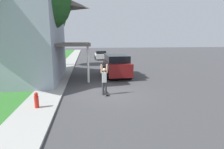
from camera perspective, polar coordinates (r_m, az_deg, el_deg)
ground_plane at (r=10.97m, az=-1.54°, el=-5.86°), size 120.00×120.00×0.00m
lawn at (r=18.01m, az=-30.34°, el=-0.47°), size 10.00×80.00×0.08m
sidewalk at (r=16.87m, az=-16.35°, el=-0.03°), size 1.80×80.00×0.10m
lawn_tree_near at (r=14.57m, az=-21.99°, el=21.25°), size 4.25×4.25×8.02m
lawn_tree_far at (r=22.96m, az=-19.22°, el=16.80°), size 3.42×3.42×7.35m
suv_parked at (r=15.57m, az=1.42°, el=3.17°), size 2.07×4.48×1.93m
car_down_street at (r=29.62m, az=-3.71°, el=6.36°), size 1.94×4.09×1.44m
skateboarder at (r=10.26m, az=-2.54°, el=-1.61°), size 0.41×0.21×1.84m
skateboard at (r=10.53m, az=-1.87°, el=-6.13°), size 0.22×0.79×0.10m
fire_hydrant at (r=8.95m, az=-23.43°, el=-7.74°), size 0.20×0.20×0.75m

